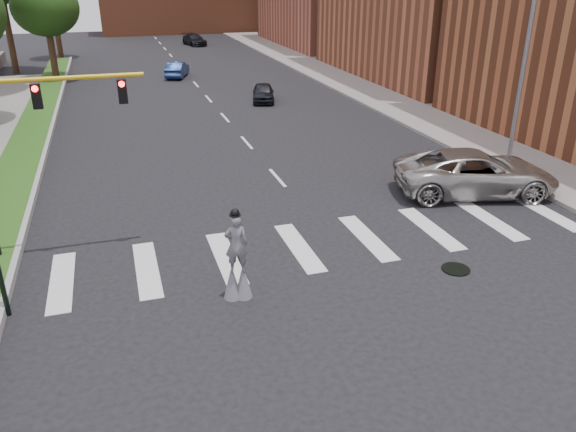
% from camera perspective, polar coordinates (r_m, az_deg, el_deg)
% --- Properties ---
extents(ground_plane, '(160.00, 160.00, 0.00)m').
position_cam_1_polar(ground_plane, '(19.01, 5.77, -3.96)').
color(ground_plane, black).
rests_on(ground_plane, ground).
extents(grass_median, '(2.00, 60.00, 0.25)m').
position_cam_1_polar(grass_median, '(36.73, -24.46, 7.99)').
color(grass_median, '#224A15').
rests_on(grass_median, ground).
extents(median_curb, '(0.20, 60.00, 0.28)m').
position_cam_1_polar(median_curb, '(36.61, -22.84, 8.24)').
color(median_curb, '#979791').
rests_on(median_curb, ground).
extents(sidewalk_right, '(5.00, 90.00, 0.18)m').
position_cam_1_polar(sidewalk_right, '(45.62, 8.17, 12.54)').
color(sidewalk_right, slate).
rests_on(sidewalk_right, ground).
extents(manhole, '(0.90, 0.90, 0.04)m').
position_cam_1_polar(manhole, '(18.80, 16.67, -5.19)').
color(manhole, black).
rests_on(manhole, ground).
extents(streetlight, '(2.05, 0.20, 9.00)m').
position_cam_1_polar(streetlight, '(28.06, 22.70, 14.01)').
color(streetlight, slate).
rests_on(streetlight, ground).
extents(traffic_signal, '(5.30, 0.23, 6.20)m').
position_cam_1_polar(traffic_signal, '(19.19, -25.92, 7.35)').
color(traffic_signal, black).
rests_on(traffic_signal, ground).
extents(stilt_performer, '(0.84, 0.58, 2.81)m').
position_cam_1_polar(stilt_performer, '(16.13, -5.20, -4.83)').
color(stilt_performer, '#352215').
rests_on(stilt_performer, ground).
extents(suv_crossing, '(7.27, 4.67, 1.86)m').
position_cam_1_polar(suv_crossing, '(25.05, 18.53, 4.20)').
color(suv_crossing, '#A3A09A').
rests_on(suv_crossing, ground).
extents(car_near, '(2.39, 4.00, 1.28)m').
position_cam_1_polar(car_near, '(41.54, -2.53, 12.42)').
color(car_near, black).
rests_on(car_near, ground).
extents(car_mid, '(2.64, 4.33, 1.35)m').
position_cam_1_polar(car_mid, '(52.21, -11.20, 14.39)').
color(car_mid, navy).
rests_on(car_mid, ground).
extents(car_far, '(2.88, 5.00, 1.36)m').
position_cam_1_polar(car_far, '(74.88, -9.50, 17.25)').
color(car_far, black).
rests_on(car_far, ground).
extents(tree_6, '(5.42, 5.42, 8.24)m').
position_cam_1_polar(tree_6, '(53.07, -23.46, 18.83)').
color(tree_6, '#352215').
rests_on(tree_6, ground).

